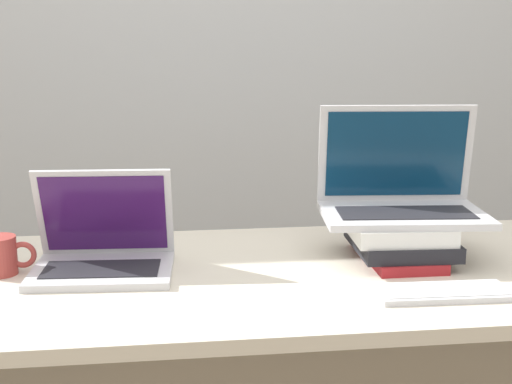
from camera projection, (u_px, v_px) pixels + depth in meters
The scene contains 7 objects.
wall_back at pixel (223, 11), 2.61m from camera, with size 8.00×0.05×2.70m.
desk at pixel (267, 303), 1.59m from camera, with size 1.77×0.71×0.76m.
laptop_left at pixel (103, 251), 1.57m from camera, with size 0.32×0.24×0.23m.
book_stack at pixel (399, 238), 1.65m from camera, with size 0.24×0.26×0.10m.
laptop_on_books at pixel (401, 194), 1.67m from camera, with size 0.39×0.27×0.25m.
wireless_keyboard at pixel (443, 292), 1.43m from camera, with size 0.27×0.11×0.01m.
mug at pixel (1, 256), 1.55m from camera, with size 0.12×0.07×0.08m.
Camera 1 is at (-0.21, -1.13, 1.27)m, focal length 50.00 mm.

